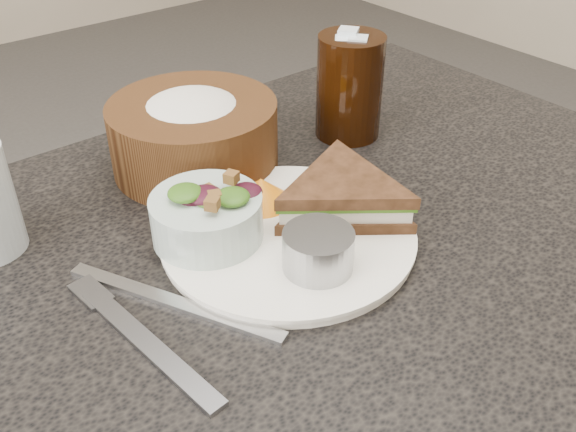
# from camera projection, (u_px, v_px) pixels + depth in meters

# --- Properties ---
(dinner_plate) EXTENTS (0.25, 0.25, 0.01)m
(dinner_plate) POSITION_uv_depth(u_px,v_px,m) (288.00, 236.00, 0.65)
(dinner_plate) COLOR white
(dinner_plate) RESTS_ON dining_table
(sandwich) EXTENTS (0.23, 0.23, 0.04)m
(sandwich) POSITION_uv_depth(u_px,v_px,m) (343.00, 196.00, 0.66)
(sandwich) COLOR #4F2F1C
(sandwich) RESTS_ON dinner_plate
(salad_bowl) EXTENTS (0.14, 0.14, 0.06)m
(salad_bowl) POSITION_uv_depth(u_px,v_px,m) (206.00, 210.00, 0.62)
(salad_bowl) COLOR #AFC5BC
(salad_bowl) RESTS_ON dinner_plate
(dressing_ramekin) EXTENTS (0.07, 0.07, 0.04)m
(dressing_ramekin) POSITION_uv_depth(u_px,v_px,m) (318.00, 251.00, 0.59)
(dressing_ramekin) COLOR #949699
(dressing_ramekin) RESTS_ON dinner_plate
(orange_wedge) EXTENTS (0.10, 0.10, 0.03)m
(orange_wedge) POSITION_uv_depth(u_px,v_px,m) (261.00, 191.00, 0.68)
(orange_wedge) COLOR orange
(orange_wedge) RESTS_ON dinner_plate
(fork) EXTENTS (0.04, 0.18, 0.00)m
(fork) POSITION_uv_depth(u_px,v_px,m) (149.00, 345.00, 0.53)
(fork) COLOR gray
(fork) RESTS_ON dining_table
(knife) EXTENTS (0.11, 0.20, 0.00)m
(knife) POSITION_uv_depth(u_px,v_px,m) (174.00, 302.00, 0.57)
(knife) COLOR #B2B3B6
(knife) RESTS_ON dining_table
(bread_basket) EXTENTS (0.24, 0.24, 0.11)m
(bread_basket) POSITION_uv_depth(u_px,v_px,m) (193.00, 124.00, 0.74)
(bread_basket) COLOR #4B2E15
(bread_basket) RESTS_ON dining_table
(cola_glass) EXTENTS (0.10, 0.10, 0.14)m
(cola_glass) POSITION_uv_depth(u_px,v_px,m) (350.00, 82.00, 0.80)
(cola_glass) COLOR black
(cola_glass) RESTS_ON dining_table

